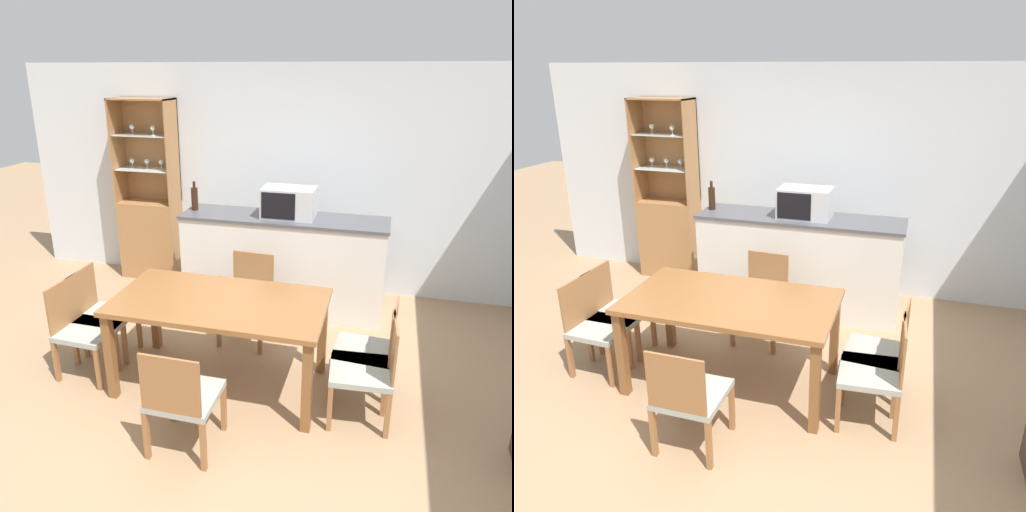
{
  "view_description": "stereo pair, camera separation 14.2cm",
  "coord_description": "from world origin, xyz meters",
  "views": [
    {
      "loc": [
        1.01,
        -2.96,
        2.48
      ],
      "look_at": [
        -0.1,
        1.17,
        0.87
      ],
      "focal_mm": 35.0,
      "sensor_mm": 36.0,
      "label": 1
    },
    {
      "loc": [
        1.14,
        -2.92,
        2.48
      ],
      "look_at": [
        -0.1,
        1.17,
        0.87
      ],
      "focal_mm": 35.0,
      "sensor_mm": 36.0,
      "label": 2
    }
  ],
  "objects": [
    {
      "name": "dining_chair_head_far",
      "position": [
        -0.19,
        1.2,
        0.42
      ],
      "size": [
        0.47,
        0.47,
        0.83
      ],
      "rotation": [
        0.0,
        0.0,
        3.08
      ],
      "color": "#999E93",
      "rests_on": "ground_plane"
    },
    {
      "name": "dining_chair_side_left_far",
      "position": [
        -1.37,
        0.54,
        0.42
      ],
      "size": [
        0.45,
        0.45,
        0.83
      ],
      "rotation": [
        0.0,
        0.0,
        -1.58
      ],
      "color": "#999E93",
      "rests_on": "ground_plane"
    },
    {
      "name": "ground_plane",
      "position": [
        0.0,
        0.0,
        0.0
      ],
      "size": [
        18.0,
        18.0,
        0.0
      ],
      "primitive_type": "plane",
      "color": "#A37F5B"
    },
    {
      "name": "dining_chair_side_right_far",
      "position": [
        0.98,
        0.54,
        0.42
      ],
      "size": [
        0.48,
        0.48,
        0.83
      ],
      "rotation": [
        0.0,
        0.0,
        1.49
      ],
      "color": "#999E93",
      "rests_on": "ground_plane"
    },
    {
      "name": "kitchen_counter",
      "position": [
        -0.01,
        1.93,
        0.52
      ],
      "size": [
        2.16,
        0.57,
        1.04
      ],
      "color": "silver",
      "rests_on": "ground_plane"
    },
    {
      "name": "dining_chair_side_left_near",
      "position": [
        -1.37,
        0.27,
        0.42
      ],
      "size": [
        0.46,
        0.46,
        0.83
      ],
      "rotation": [
        0.0,
        0.0,
        -1.61
      ],
      "color": "#999E93",
      "rests_on": "ground_plane"
    },
    {
      "name": "dining_chair_head_near",
      "position": [
        -0.19,
        -0.39,
        0.42
      ],
      "size": [
        0.45,
        0.45,
        0.83
      ],
      "rotation": [
        0.0,
        0.0,
        -0.01
      ],
      "color": "#999E93",
      "rests_on": "ground_plane"
    },
    {
      "name": "wine_bottle",
      "position": [
        -0.99,
        1.94,
        1.17
      ],
      "size": [
        0.07,
        0.07,
        0.31
      ],
      "color": "black",
      "rests_on": "kitchen_counter"
    },
    {
      "name": "wall_back",
      "position": [
        0.0,
        2.63,
        1.27
      ],
      "size": [
        6.8,
        0.06,
        2.55
      ],
      "color": "silver",
      "rests_on": "ground_plane"
    },
    {
      "name": "dining_chair_side_right_near",
      "position": [
        0.98,
        0.27,
        0.42
      ],
      "size": [
        0.48,
        0.48,
        0.83
      ],
      "rotation": [
        0.0,
        0.0,
        1.64
      ],
      "color": "#999E93",
      "rests_on": "ground_plane"
    },
    {
      "name": "dining_table",
      "position": [
        -0.19,
        0.4,
        0.68
      ],
      "size": [
        1.68,
        0.91,
        0.77
      ],
      "color": "brown",
      "rests_on": "ground_plane"
    },
    {
      "name": "display_cabinet",
      "position": [
        -1.79,
        2.43,
        0.64
      ],
      "size": [
        0.72,
        0.36,
        2.17
      ],
      "color": "#A37042",
      "rests_on": "ground_plane"
    },
    {
      "name": "microwave",
      "position": [
        0.04,
        1.93,
        1.2
      ],
      "size": [
        0.54,
        0.35,
        0.31
      ],
      "color": "#B7BABF",
      "rests_on": "kitchen_counter"
    }
  ]
}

